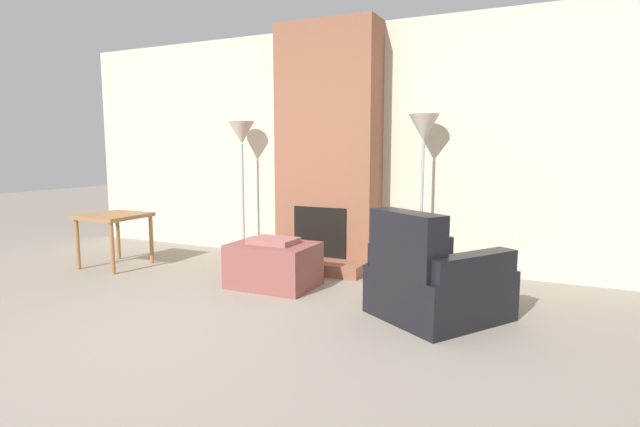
# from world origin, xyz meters

# --- Properties ---
(ground_plane) EXTENTS (24.00, 24.00, 0.00)m
(ground_plane) POSITION_xyz_m (0.00, 0.00, 0.00)
(ground_plane) COLOR gray
(wall_back) EXTENTS (7.19, 0.06, 2.60)m
(wall_back) POSITION_xyz_m (0.00, 2.84, 1.30)
(wall_back) COLOR beige
(wall_back) RESTS_ON ground_plane
(fireplace) EXTENTS (1.11, 0.77, 2.60)m
(fireplace) POSITION_xyz_m (0.00, 2.59, 1.25)
(fireplace) COLOR #935B42
(fireplace) RESTS_ON ground_plane
(ottoman) EXTENTS (0.76, 0.57, 0.46)m
(ottoman) POSITION_xyz_m (-0.07, 1.54, 0.21)
(ottoman) COLOR #8C4C47
(ottoman) RESTS_ON ground_plane
(armchair) EXTENTS (1.13, 1.15, 0.83)m
(armchair) POSITION_xyz_m (1.46, 1.31, 0.26)
(armchair) COLOR black
(armchair) RESTS_ON ground_plane
(side_table) EXTENTS (0.59, 0.62, 0.57)m
(side_table) POSITION_xyz_m (-2.04, 1.50, 0.49)
(side_table) COLOR #9E7042
(side_table) RESTS_ON ground_plane
(floor_lamp_left) EXTENTS (0.30, 0.30, 1.59)m
(floor_lamp_left) POSITION_xyz_m (-1.09, 2.56, 1.36)
(floor_lamp_left) COLOR #ADADB2
(floor_lamp_left) RESTS_ON ground_plane
(floor_lamp_right) EXTENTS (0.30, 0.30, 1.61)m
(floor_lamp_right) POSITION_xyz_m (1.05, 2.56, 1.38)
(floor_lamp_right) COLOR #ADADB2
(floor_lamp_right) RESTS_ON ground_plane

